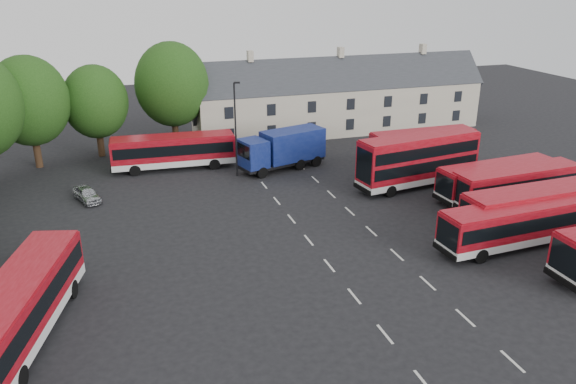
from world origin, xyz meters
name	(u,v)px	position (x,y,z in m)	size (l,w,h in m)	color
ground	(319,252)	(0.00, 0.00, 0.00)	(140.00, 140.00, 0.00)	black
lane_markings	(341,236)	(2.50, 2.00, 0.01)	(5.15, 33.80, 0.01)	beige
treeline	(11,117)	(-20.74, 19.36, 6.68)	(29.92, 32.59, 12.01)	black
terrace_houses	(339,99)	(14.00, 30.00, 3.86)	(35.70, 7.13, 10.06)	beige
bus_row_b	(515,222)	(13.27, -3.41, 1.91)	(11.36, 3.18, 3.18)	silver
bus_row_c	(538,206)	(16.63, -1.76, 2.06)	(12.21, 3.25, 3.43)	silver
bus_row_d	(517,183)	(18.65, 3.06, 1.94)	(11.56, 3.19, 3.24)	silver
bus_row_e	(497,177)	(18.13, 4.90, 1.88)	(11.23, 3.42, 3.13)	silver
bus_dd_south	(419,158)	(13.15, 9.54, 2.71)	(11.86, 4.23, 4.76)	silver
bus_dd_north	(422,149)	(15.41, 12.72, 2.40)	(10.30, 2.41, 4.22)	silver
bus_west	(20,304)	(-18.22, -4.42, 2.08)	(5.86, 12.55, 3.46)	silver
bus_north	(173,149)	(-7.17, 21.29, 2.02)	(12.01, 3.41, 3.36)	silver
box_truck	(283,148)	(3.10, 17.99, 2.13)	(9.09, 4.94, 3.80)	black
silver_car	(87,194)	(-15.33, 14.95, 0.62)	(1.47, 3.66, 1.25)	#A5A8AD
lamppost	(236,127)	(-1.74, 17.29, 4.80)	(0.62, 0.40, 9.00)	black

